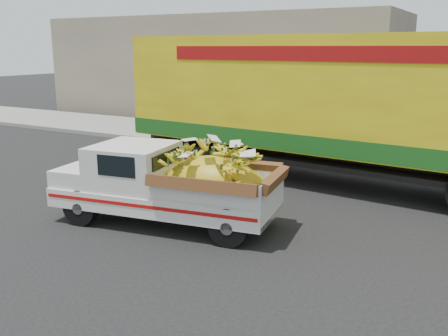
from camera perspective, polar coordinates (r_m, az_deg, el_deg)
The scene contains 6 objects.
ground at distance 9.74m, azimuth -4.66°, elevation -7.43°, with size 100.00×100.00×0.00m, color black.
curb at distance 16.13m, azimuth 10.23°, elevation 1.18°, with size 60.00×0.25×0.15m, color gray.
sidewalk at distance 18.09m, azimuth 12.46°, elevation 2.40°, with size 60.00×4.00×0.14m, color gray.
building_left at distance 26.43m, azimuth -0.35°, elevation 11.48°, with size 18.00×6.00×5.00m, color gray.
pickup_truck at distance 9.91m, azimuth -4.99°, elevation -1.88°, with size 4.71×2.32×1.58m.
semi_trailer at distance 13.07m, azimuth 12.92°, elevation 7.27°, with size 12.04×3.58×3.80m.
Camera 1 is at (5.14, -7.50, 3.49)m, focal length 40.00 mm.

